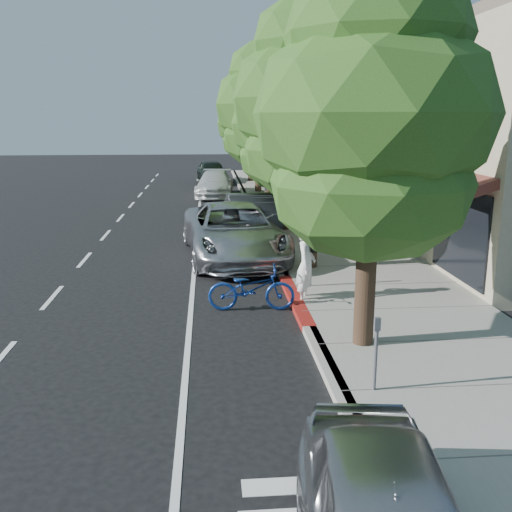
{
  "coord_description": "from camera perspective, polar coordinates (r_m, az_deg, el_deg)",
  "views": [
    {
      "loc": [
        -2.12,
        -12.45,
        4.54
      ],
      "look_at": [
        -1.03,
        0.56,
        1.35
      ],
      "focal_mm": 40.0,
      "sensor_mm": 36.0,
      "label": 1
    }
  ],
  "objects": [
    {
      "name": "street_tree_5",
      "position": [
        40.56,
        -0.54,
        13.05
      ],
      "size": [
        4.83,
        4.83,
        6.81
      ],
      "color": "black",
      "rests_on": "ground"
    },
    {
      "name": "dark_suv_far",
      "position": [
        40.62,
        -4.44,
        8.4
      ],
      "size": [
        2.37,
        4.82,
        1.58
      ],
      "primitive_type": "imported",
      "rotation": [
        0.0,
        0.0,
        0.11
      ],
      "color": "black",
      "rests_on": "ground"
    },
    {
      "name": "pedestrian",
      "position": [
        25.2,
        9.23,
        5.3
      ],
      "size": [
        0.95,
        0.92,
        1.54
      ],
      "primitive_type": "imported",
      "rotation": [
        0.0,
        0.0,
        3.79
      ],
      "color": "black",
      "rests_on": "sidewalk"
    },
    {
      "name": "street_tree_2",
      "position": [
        22.65,
        2.94,
        12.85
      ],
      "size": [
        4.34,
        4.34,
        6.85
      ],
      "color": "black",
      "rests_on": "ground"
    },
    {
      "name": "curb",
      "position": [
        21.04,
        1.1,
        1.48
      ],
      "size": [
        0.3,
        56.0,
        0.15
      ],
      "primitive_type": "cube",
      "color": "#9E998E",
      "rests_on": "ground"
    },
    {
      "name": "bicycle",
      "position": [
        13.67,
        -0.46,
        -3.25
      ],
      "size": [
        2.12,
        0.85,
        1.09
      ],
      "primitive_type": "imported",
      "rotation": [
        0.0,
        0.0,
        1.51
      ],
      "color": "navy",
      "rests_on": "ground"
    },
    {
      "name": "street_tree_3",
      "position": [
        28.61,
        1.31,
        14.67
      ],
      "size": [
        5.4,
        5.4,
        8.24
      ],
      "color": "black",
      "rests_on": "ground"
    },
    {
      "name": "cyclist",
      "position": [
        14.13,
        5.02,
        -0.92
      ],
      "size": [
        0.67,
        0.82,
        1.96
      ],
      "primitive_type": "imported",
      "rotation": [
        0.0,
        0.0,
        1.25
      ],
      "color": "white",
      "rests_on": "ground"
    },
    {
      "name": "sidewalk",
      "position": [
        21.39,
        7.24,
        1.58
      ],
      "size": [
        4.6,
        56.0,
        0.15
      ],
      "primitive_type": "cube",
      "color": "gray",
      "rests_on": "ground"
    },
    {
      "name": "white_pickup",
      "position": [
        33.67,
        -4.15,
        7.2
      ],
      "size": [
        2.43,
        5.15,
        1.45
      ],
      "primitive_type": "imported",
      "rotation": [
        0.0,
        0.0,
        -0.08
      ],
      "color": "silver",
      "rests_on": "ground"
    },
    {
      "name": "storefront_building",
      "position": [
        32.64,
        16.59,
        11.36
      ],
      "size": [
        10.0,
        36.0,
        7.0
      ],
      "primitive_type": "cube",
      "color": "tan",
      "rests_on": "ground"
    },
    {
      "name": "street_tree_1",
      "position": [
        16.73,
        5.81,
        14.96
      ],
      "size": [
        4.77,
        4.77,
        7.94
      ],
      "color": "black",
      "rests_on": "ground"
    },
    {
      "name": "silver_suv",
      "position": [
        18.62,
        -2.23,
        2.43
      ],
      "size": [
        3.58,
        6.69,
        1.79
      ],
      "primitive_type": "imported",
      "rotation": [
        0.0,
        0.0,
        0.1
      ],
      "color": "#B8B8BD",
      "rests_on": "ground"
    },
    {
      "name": "dark_sedan",
      "position": [
        21.83,
        -0.47,
        3.94
      ],
      "size": [
        1.94,
        5.07,
        1.65
      ],
      "primitive_type": "imported",
      "rotation": [
        0.0,
        0.0,
        0.04
      ],
      "color": "black",
      "rests_on": "ground"
    },
    {
      "name": "curb_red_segment",
      "position": [
        14.33,
        3.97,
        -4.46
      ],
      "size": [
        0.32,
        4.0,
        0.15
      ],
      "primitive_type": "cube",
      "color": "maroon",
      "rests_on": "ground"
    },
    {
      "name": "street_tree_0",
      "position": [
        10.88,
        11.64,
        13.25
      ],
      "size": [
        4.51,
        4.51,
        7.31
      ],
      "color": "black",
      "rests_on": "ground"
    },
    {
      "name": "street_tree_4",
      "position": [
        34.58,
        0.22,
        13.45
      ],
      "size": [
        4.87,
        4.87,
        7.23
      ],
      "color": "black",
      "rests_on": "ground"
    },
    {
      "name": "ground",
      "position": [
        13.42,
        4.61,
        -6.09
      ],
      "size": [
        120.0,
        120.0,
        0.0
      ],
      "primitive_type": "plane",
      "color": "black",
      "rests_on": "ground"
    }
  ]
}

